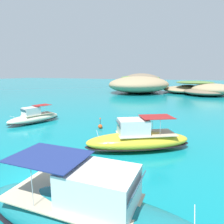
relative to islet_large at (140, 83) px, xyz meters
name	(u,v)px	position (x,y,z in m)	size (l,w,h in m)	color
ground_plane	(35,180)	(12.43, -67.11, -2.98)	(400.00, 400.00, 0.00)	#0F7F89
islet_large	(140,83)	(0.00, 0.00, 0.00)	(24.82, 36.66, 6.73)	#756651
islet_small	(199,89)	(20.95, -2.18, -1.44)	(27.11, 26.03, 4.31)	#9E8966
motorboat_cream	(34,118)	(0.49, -54.85, -2.20)	(4.61, 8.09, 2.43)	beige
motorboat_yellow	(138,139)	(17.09, -58.92, -1.99)	(9.97, 7.76, 3.10)	yellow
motorboat_teal	(89,214)	(18.25, -69.90, -1.88)	(11.19, 3.74, 3.46)	#19727A
channel_buoy	(100,126)	(10.56, -53.78, -2.64)	(0.56, 0.56, 1.48)	#E54C19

